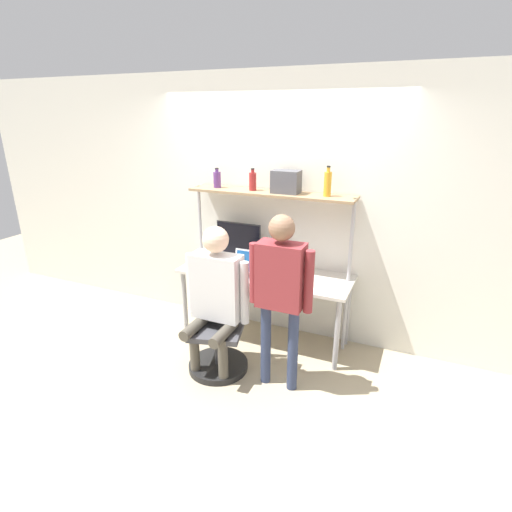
% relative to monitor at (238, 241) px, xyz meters
% --- Properties ---
extents(ground_plane, '(12.00, 12.00, 0.00)m').
position_rel_monitor_xyz_m(ground_plane, '(0.37, -0.48, -1.01)').
color(ground_plane, tan).
extents(wall_back, '(8.00, 0.06, 2.70)m').
position_rel_monitor_xyz_m(wall_back, '(0.37, 0.18, 0.34)').
color(wall_back, silver).
rests_on(wall_back, ground_plane).
extents(desk, '(1.77, 0.61, 0.76)m').
position_rel_monitor_xyz_m(desk, '(0.37, -0.15, -0.33)').
color(desk, beige).
rests_on(desk, ground_plane).
extents(shelf_unit, '(1.68, 0.32, 1.57)m').
position_rel_monitor_xyz_m(shelf_unit, '(0.37, -0.02, 0.37)').
color(shelf_unit, '#997A56').
rests_on(shelf_unit, ground_plane).
extents(monitor, '(0.51, 0.18, 0.45)m').
position_rel_monitor_xyz_m(monitor, '(0.00, 0.00, 0.00)').
color(monitor, '#333338').
rests_on(monitor, desk).
extents(laptop, '(0.31, 0.24, 0.23)m').
position_rel_monitor_xyz_m(laptop, '(0.21, -0.25, -0.18)').
color(laptop, silver).
rests_on(laptop, desk).
extents(cell_phone, '(0.07, 0.15, 0.01)m').
position_rel_monitor_xyz_m(cell_phone, '(0.48, -0.33, -0.24)').
color(cell_phone, silver).
rests_on(cell_phone, desk).
extents(office_chair, '(0.56, 0.56, 0.89)m').
position_rel_monitor_xyz_m(office_chair, '(0.16, -0.78, -0.74)').
color(office_chair, black).
rests_on(office_chair, ground_plane).
extents(person_seated, '(0.62, 0.48, 1.39)m').
position_rel_monitor_xyz_m(person_seated, '(0.17, -0.82, -0.19)').
color(person_seated, '#4C473D').
rests_on(person_seated, ground_plane).
extents(person_standing, '(0.55, 0.21, 1.56)m').
position_rel_monitor_xyz_m(person_standing, '(0.78, -0.82, -0.02)').
color(person_standing, '#2D3856').
rests_on(person_standing, ground_plane).
extents(bottle_purple, '(0.08, 0.08, 0.20)m').
position_rel_monitor_xyz_m(bottle_purple, '(-0.22, -0.02, 0.64)').
color(bottle_purple, '#593372').
rests_on(bottle_purple, shelf_unit).
extents(bottle_amber, '(0.07, 0.07, 0.28)m').
position_rel_monitor_xyz_m(bottle_amber, '(0.93, -0.02, 0.68)').
color(bottle_amber, gold).
rests_on(bottle_amber, shelf_unit).
extents(bottle_red, '(0.07, 0.07, 0.22)m').
position_rel_monitor_xyz_m(bottle_red, '(0.18, -0.02, 0.65)').
color(bottle_red, maroon).
rests_on(bottle_red, shelf_unit).
extents(storage_box, '(0.27, 0.17, 0.22)m').
position_rel_monitor_xyz_m(storage_box, '(0.52, -0.02, 0.67)').
color(storage_box, '#4C4C51').
rests_on(storage_box, shelf_unit).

